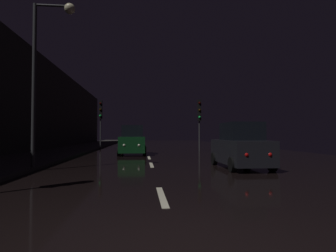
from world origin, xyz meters
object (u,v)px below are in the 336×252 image
object	(u,v)px
traffic_light_far_left	(101,114)
streetlamp_overhead	(46,58)
traffic_light_far_right	(199,114)
car_parked_right_near	(240,147)
car_approaching_headlights	(133,141)

from	to	relation	value
traffic_light_far_left	streetlamp_overhead	distance (m)	17.43
traffic_light_far_left	traffic_light_far_right	bearing A→B (deg)	63.85
car_parked_right_near	traffic_light_far_right	bearing A→B (deg)	-3.64
car_approaching_headlights	traffic_light_far_right	bearing A→B (deg)	122.90
traffic_light_far_right	car_parked_right_near	bearing A→B (deg)	-0.48
traffic_light_far_left	car_approaching_headlights	xyz separation A→B (m)	(3.56, -8.45, -2.66)
traffic_light_far_left	car_parked_right_near	distance (m)	19.44
traffic_light_far_left	streetlamp_overhead	xyz separation A→B (m)	(0.27, -17.40, 1.00)
traffic_light_far_right	streetlamp_overhead	size ratio (longest dim) A/B	0.66
streetlamp_overhead	car_parked_right_near	bearing A→B (deg)	1.18
car_approaching_headlights	car_parked_right_near	distance (m)	10.12
traffic_light_far_left	car_approaching_headlights	bearing A→B (deg)	23.14
traffic_light_far_right	car_approaching_headlights	size ratio (longest dim) A/B	1.08
traffic_light_far_left	streetlamp_overhead	bearing A→B (deg)	1.20
traffic_light_far_right	traffic_light_far_left	size ratio (longest dim) A/B	0.92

